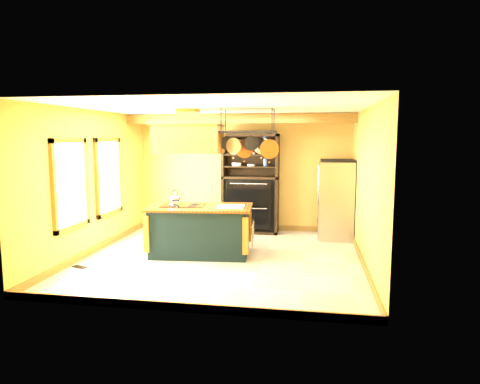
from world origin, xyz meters
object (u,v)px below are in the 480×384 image
(range_hood, at_px, (189,135))
(pot_rack, at_px, (249,139))
(hutch, at_px, (251,194))
(refrigerator, at_px, (336,201))
(kitchen_island, at_px, (200,230))

(range_hood, height_order, pot_rack, same)
(hutch, bearing_deg, refrigerator, -10.49)
(pot_rack, bearing_deg, kitchen_island, 179.97)
(kitchen_island, bearing_deg, hutch, 67.56)
(kitchen_island, height_order, pot_rack, pot_rack)
(kitchen_island, xyz_separation_m, refrigerator, (2.57, 1.74, 0.35))
(kitchen_island, xyz_separation_m, pot_rack, (0.92, -0.00, 1.69))
(pot_rack, bearing_deg, refrigerator, 46.43)
(kitchen_island, relative_size, refrigerator, 1.19)
(kitchen_island, distance_m, hutch, 2.23)
(range_hood, relative_size, refrigerator, 0.77)
(pot_rack, distance_m, hutch, 2.47)
(kitchen_island, relative_size, hutch, 0.88)
(pot_rack, xyz_separation_m, refrigerator, (1.66, 1.74, -1.35))
(kitchen_island, height_order, hutch, hutch)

